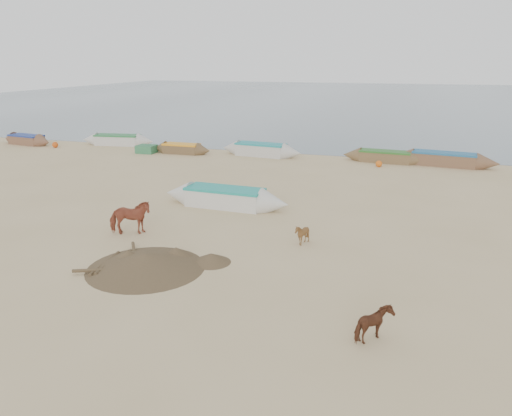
{
  "coord_description": "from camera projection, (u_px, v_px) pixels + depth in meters",
  "views": [
    {
      "loc": [
        5.98,
        -15.2,
        7.03
      ],
      "look_at": [
        0.0,
        4.0,
        1.0
      ],
      "focal_mm": 35.0,
      "sensor_mm": 36.0,
      "label": 1
    }
  ],
  "objects": [
    {
      "name": "ground",
      "position": [
        222.0,
        266.0,
        17.62
      ],
      "size": [
        140.0,
        140.0,
        0.0
      ],
      "primitive_type": "plane",
      "color": "tan",
      "rests_on": "ground"
    },
    {
      "name": "sea",
      "position": [
        381.0,
        98.0,
        92.61
      ],
      "size": [
        160.0,
        160.0,
        0.0
      ],
      "primitive_type": "plane",
      "color": "slate",
      "rests_on": "ground"
    },
    {
      "name": "cow_adult",
      "position": [
        130.0,
        218.0,
        20.62
      ],
      "size": [
        1.89,
        1.41,
        1.45
      ],
      "primitive_type": "imported",
      "rotation": [
        0.0,
        0.0,
        1.99
      ],
      "color": "brown",
      "rests_on": "ground"
    },
    {
      "name": "calf_front",
      "position": [
        302.0,
        234.0,
        19.56
      ],
      "size": [
        1.01,
        0.97,
        0.85
      ],
      "primitive_type": "imported",
      "rotation": [
        0.0,
        0.0,
        -1.08
      ],
      "color": "brown",
      "rests_on": "ground"
    },
    {
      "name": "calf_right",
      "position": [
        375.0,
        325.0,
        12.79
      ],
      "size": [
        0.99,
        1.09,
        0.94
      ],
      "primitive_type": "imported",
      "rotation": [
        0.0,
        0.0,
        1.34
      ],
      "color": "#572E1C",
      "rests_on": "ground"
    },
    {
      "name": "near_canoe",
      "position": [
        225.0,
        197.0,
        24.57
      ],
      "size": [
        6.61,
        1.74,
        0.95
      ],
      "primitive_type": null,
      "rotation": [
        0.0,
        0.0,
        -0.05
      ],
      "color": "beige",
      "rests_on": "ground"
    },
    {
      "name": "debris_pile",
      "position": [
        146.0,
        261.0,
        17.35
      ],
      "size": [
        5.35,
        5.35,
        0.54
      ],
      "primitive_type": "cone",
      "rotation": [
        0.0,
        0.0,
        0.37
      ],
      "color": "brown",
      "rests_on": "ground"
    },
    {
      "name": "waterline_canoes",
      "position": [
        330.0,
        154.0,
        35.95
      ],
      "size": [
        58.87,
        4.07,
        0.96
      ],
      "color": "brown",
      "rests_on": "ground"
    },
    {
      "name": "beach_clutter",
      "position": [
        387.0,
        161.0,
        34.24
      ],
      "size": [
        45.96,
        3.85,
        0.64
      ],
      "color": "#316E46",
      "rests_on": "ground"
    }
  ]
}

